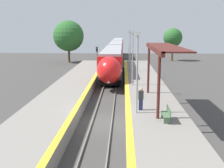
% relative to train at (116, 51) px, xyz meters
% --- Properties ---
extents(ground_plane, '(120.00, 120.00, 0.00)m').
position_rel_train_xyz_m(ground_plane, '(0.00, -39.79, -2.29)').
color(ground_plane, '#423F3D').
extents(rail_left, '(0.08, 90.00, 0.15)m').
position_rel_train_xyz_m(rail_left, '(-0.72, -39.79, -2.22)').
color(rail_left, slate).
rests_on(rail_left, ground_plane).
extents(rail_right, '(0.08, 90.00, 0.15)m').
position_rel_train_xyz_m(rail_right, '(0.72, -39.79, -2.22)').
color(rail_right, slate).
rests_on(rail_right, ground_plane).
extents(train, '(2.85, 61.77, 4.01)m').
position_rel_train_xyz_m(train, '(0.00, 0.00, 0.00)').
color(train, black).
rests_on(train, ground_plane).
extents(platform_right, '(4.25, 64.00, 1.05)m').
position_rel_train_xyz_m(platform_right, '(3.84, -39.79, -1.77)').
color(platform_right, gray).
rests_on(platform_right, ground_plane).
extents(platform_left, '(4.21, 64.00, 1.05)m').
position_rel_train_xyz_m(platform_left, '(-3.82, -39.79, -1.77)').
color(platform_left, gray).
rests_on(platform_left, ground_plane).
extents(platform_bench, '(0.44, 1.51, 0.89)m').
position_rel_train_xyz_m(platform_bench, '(4.31, -42.26, -0.78)').
color(platform_bench, '#4C6B4C').
rests_on(platform_bench, platform_right).
extents(person_waiting, '(0.36, 0.22, 1.63)m').
position_rel_train_xyz_m(person_waiting, '(2.81, -39.90, -0.41)').
color(person_waiting, navy).
rests_on(person_waiting, platform_right).
extents(railway_signal, '(0.28, 0.28, 4.19)m').
position_rel_train_xyz_m(railway_signal, '(-2.37, -17.92, 0.28)').
color(railway_signal, '#59595E').
rests_on(railway_signal, ground_plane).
extents(lamppost_near, '(0.36, 0.20, 5.55)m').
position_rel_train_xyz_m(lamppost_near, '(2.48, -40.59, 1.92)').
color(lamppost_near, '#9E9EA3').
rests_on(lamppost_near, platform_right).
extents(lamppost_mid, '(0.36, 0.20, 5.55)m').
position_rel_train_xyz_m(lamppost_mid, '(2.48, -30.64, 1.92)').
color(lamppost_mid, '#9E9EA3').
rests_on(lamppost_mid, platform_right).
extents(lamppost_far, '(0.36, 0.20, 5.55)m').
position_rel_train_xyz_m(lamppost_far, '(2.48, -20.68, 1.92)').
color(lamppost_far, '#9E9EA3').
rests_on(lamppost_far, platform_right).
extents(lamppost_farthest, '(0.36, 0.20, 5.55)m').
position_rel_train_xyz_m(lamppost_farthest, '(2.48, -10.73, 1.92)').
color(lamppost_farthest, '#9E9EA3').
rests_on(lamppost_farthest, platform_right).
extents(station_canopy, '(2.02, 10.46, 4.47)m').
position_rel_train_xyz_m(station_canopy, '(4.38, -38.05, 2.90)').
color(station_canopy, '#511E19').
rests_on(station_canopy, platform_right).
extents(background_tree_left, '(6.19, 6.19, 8.49)m').
position_rel_train_xyz_m(background_tree_left, '(-9.58, -2.29, 3.10)').
color(background_tree_left, brown).
rests_on(background_tree_left, ground_plane).
extents(background_tree_right, '(4.02, 4.02, 6.99)m').
position_rel_train_xyz_m(background_tree_right, '(12.08, 1.76, 2.65)').
color(background_tree_right, brown).
rests_on(background_tree_right, ground_plane).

